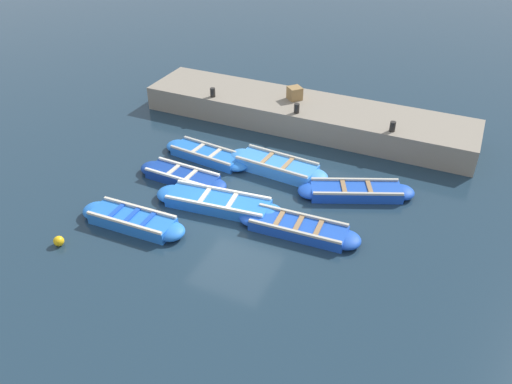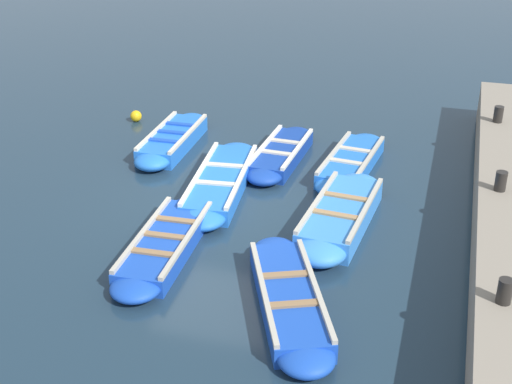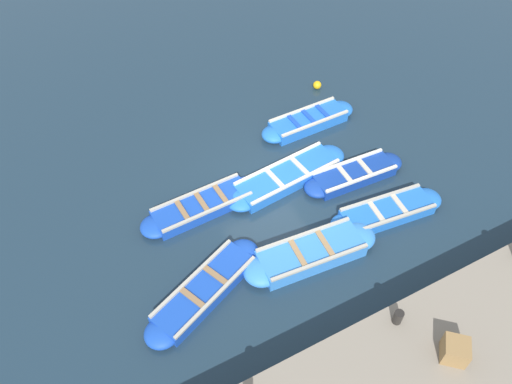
{
  "view_description": "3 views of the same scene",
  "coord_description": "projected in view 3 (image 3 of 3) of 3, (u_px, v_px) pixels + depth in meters",
  "views": [
    {
      "loc": [
        -10.72,
        -5.61,
        8.88
      ],
      "look_at": [
        0.57,
        -0.44,
        0.36
      ],
      "focal_mm": 35.0,
      "sensor_mm": 36.0,
      "label": 1
    },
    {
      "loc": [
        4.17,
        -11.86,
        6.4
      ],
      "look_at": [
        0.77,
        -0.25,
        0.41
      ],
      "focal_mm": 50.0,
      "sensor_mm": 36.0,
      "label": 2
    },
    {
      "loc": [
        8.14,
        -4.89,
        10.51
      ],
      "look_at": [
        0.18,
        -0.74,
        0.48
      ],
      "focal_mm": 35.0,
      "sensor_mm": 36.0,
      "label": 3
    }
  ],
  "objects": [
    {
      "name": "ground_plane",
      "position": [
        276.0,
        190.0,
        14.15
      ],
      "size": [
        120.0,
        120.0,
        0.0
      ],
      "primitive_type": "plane",
      "color": "#1C303F"
    },
    {
      "name": "boat_centre",
      "position": [
        354.0,
        174.0,
        14.33
      ],
      "size": [
        0.93,
        3.21,
        0.38
      ],
      "color": "navy",
      "rests_on": "ground"
    },
    {
      "name": "boat_mid_row",
      "position": [
        202.0,
        206.0,
        13.54
      ],
      "size": [
        1.02,
        3.58,
        0.38
      ],
      "color": "#1947B7",
      "rests_on": "ground"
    },
    {
      "name": "boat_inner_gap",
      "position": [
        287.0,
        177.0,
        14.27
      ],
      "size": [
        1.31,
        4.07,
        0.4
      ],
      "color": "blue",
      "rests_on": "ground"
    },
    {
      "name": "boat_stern_in",
      "position": [
        205.0,
        290.0,
        11.79
      ],
      "size": [
        2.17,
        3.63,
        0.39
      ],
      "color": "#1947B7",
      "rests_on": "ground"
    },
    {
      "name": "boat_far_corner",
      "position": [
        308.0,
        121.0,
        15.87
      ],
      "size": [
        0.93,
        3.33,
        0.42
      ],
      "color": "blue",
      "rests_on": "ground"
    },
    {
      "name": "boat_outer_left",
      "position": [
        387.0,
        212.0,
        13.41
      ],
      "size": [
        1.13,
        3.4,
        0.38
      ],
      "color": "blue",
      "rests_on": "ground"
    },
    {
      "name": "boat_drifting",
      "position": [
        311.0,
        253.0,
        12.45
      ],
      "size": [
        1.2,
        3.66,
        0.47
      ],
      "color": "#3884E0",
      "rests_on": "ground"
    },
    {
      "name": "quay_wall",
      "position": [
        421.0,
        370.0,
        10.21
      ],
      "size": [
        2.61,
        12.73,
        0.93
      ],
      "color": "gray",
      "rests_on": "ground"
    },
    {
      "name": "bollard_mid_north",
      "position": [
        398.0,
        317.0,
        10.3
      ],
      "size": [
        0.2,
        0.2,
        0.35
      ],
      "primitive_type": "cylinder",
      "color": "black",
      "rests_on": "quay_wall"
    },
    {
      "name": "wooden_crate",
      "position": [
        455.0,
        350.0,
        9.75
      ],
      "size": [
        0.68,
        0.68,
        0.48
      ],
      "primitive_type": "cube",
      "rotation": [
        0.0,
        0.0,
        0.84
      ],
      "color": "olive",
      "rests_on": "quay_wall"
    },
    {
      "name": "buoy_orange_near",
      "position": [
        317.0,
        85.0,
        17.22
      ],
      "size": [
        0.29,
        0.29,
        0.29
      ],
      "primitive_type": "sphere",
      "color": "#EAB214",
      "rests_on": "ground"
    }
  ]
}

